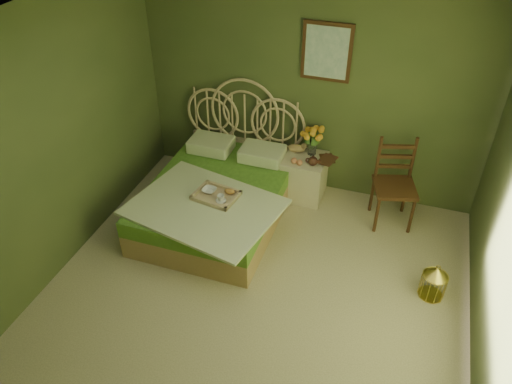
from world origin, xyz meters
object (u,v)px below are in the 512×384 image
(bed, at_px, (219,195))
(nightstand, at_px, (305,171))
(chair, at_px, (397,177))
(birdcage, at_px, (434,282))

(bed, bearing_deg, nightstand, 40.15)
(bed, distance_m, nightstand, 1.09)
(bed, relative_size, chair, 2.12)
(bed, xyz_separation_m, birdcage, (2.42, -0.49, -0.12))
(bed, xyz_separation_m, nightstand, (0.84, 0.70, 0.06))
(nightstand, height_order, birdcage, nightstand)
(bed, height_order, birdcage, bed)
(birdcage, bearing_deg, nightstand, 142.94)
(nightstand, relative_size, birdcage, 2.70)
(bed, height_order, nightstand, bed)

